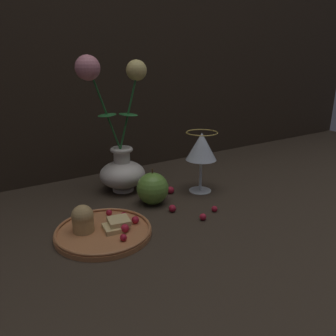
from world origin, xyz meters
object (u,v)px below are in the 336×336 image
vase (120,150)px  apple_beside_vase (153,188)px  plate_with_pastries (101,229)px  wine_glass (201,148)px

vase → apple_beside_vase: vase is taller
apple_beside_vase → plate_with_pastries: bearing=-155.6°
vase → wine_glass: vase is taller
plate_with_pastries → vase: bearing=54.7°
plate_with_pastries → apple_beside_vase: 0.19m
vase → plate_with_pastries: vase is taller
plate_with_pastries → wine_glass: size_ratio=1.20×
apple_beside_vase → wine_glass: bearing=0.3°
vase → apple_beside_vase: size_ratio=3.88×
wine_glass → apple_beside_vase: 0.18m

